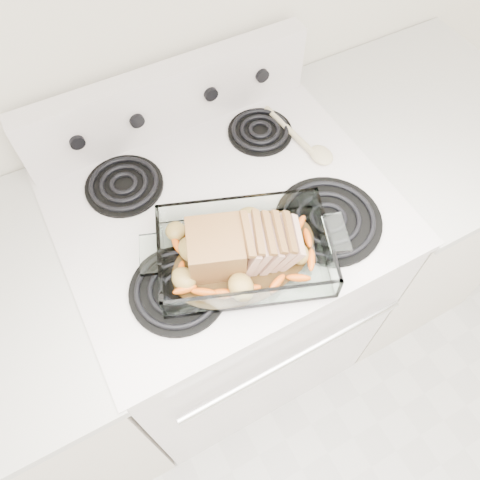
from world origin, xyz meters
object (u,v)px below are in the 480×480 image
counter_left (23,388)px  pork_roast (235,250)px  baking_dish (244,254)px  counter_right (392,210)px  electric_range (228,287)px

counter_left → pork_roast: size_ratio=3.88×
baking_dish → pork_roast: 0.04m
counter_left → baking_dish: bearing=-14.2°
counter_right → pork_roast: bearing=-167.4°
baking_dish → pork_roast: size_ratio=1.51×
counter_right → pork_roast: pork_roast is taller
counter_left → pork_roast: pork_roast is taller
electric_range → pork_roast: size_ratio=4.66×
counter_left → baking_dish: 0.82m
pork_roast → baking_dish: bearing=21.1°
electric_range → counter_left: electric_range is taller
electric_range → counter_left: size_ratio=1.20×
electric_range → counter_right: bearing=-0.1°
counter_left → baking_dish: (0.63, -0.16, 0.50)m
counter_left → counter_right: 1.33m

